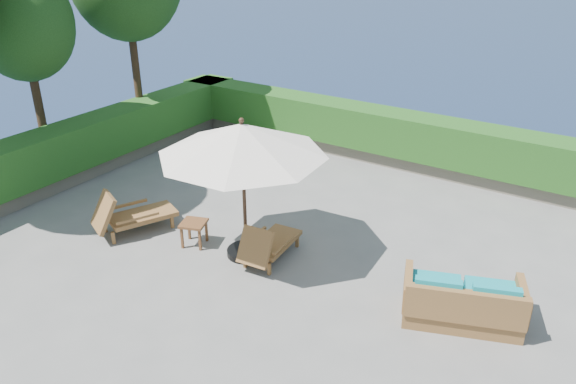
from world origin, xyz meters
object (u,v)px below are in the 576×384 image
Objects in this scene: patio_umbrella at (242,141)px; lounge_right at (268,244)px; side_table at (194,226)px; wicker_loveseat at (462,304)px; lounge_left at (130,215)px.

patio_umbrella reaches higher than lounge_right.
wicker_loveseat is (4.95, 0.45, -0.06)m from side_table.
wicker_loveseat is at bearing 5.18° from side_table.
patio_umbrella is 2.54× the size of lounge_right.
patio_umbrella is 6.46× the size of side_table.
wicker_loveseat is at bearing 3.08° from patio_umbrella.
lounge_right is at bearing 7.50° from patio_umbrella.
lounge_right is (2.87, 0.60, -0.04)m from lounge_left.
patio_umbrella is at bearing 37.53° from lounge_left.
lounge_left is 1.17× the size of lounge_right.
lounge_right is 0.75× the size of wicker_loveseat.
lounge_right is at bearing 36.73° from lounge_left.
wicker_loveseat reaches higher than lounge_right.
patio_umbrella reaches higher than wicker_loveseat.
wicker_loveseat is at bearing 31.66° from lounge_left.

